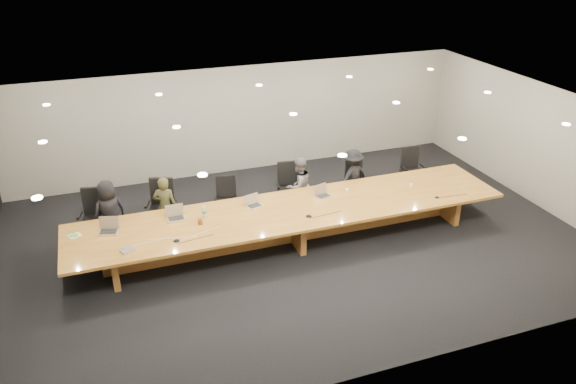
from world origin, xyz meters
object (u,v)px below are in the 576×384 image
Objects in this scene: chair_left at (161,207)px; paper_cup_far at (411,186)px; laptop_a at (107,226)px; chair_far_right at (413,170)px; mic_left at (177,240)px; water_bottle at (204,212)px; person_d at (352,177)px; av_box at (127,250)px; mic_center at (309,216)px; chair_right at (356,182)px; chair_mid_left at (227,200)px; amber_mug at (200,222)px; chair_mid_right at (290,188)px; person_b at (165,207)px; laptop_d at (324,191)px; chair_far_left at (94,218)px; conference_table at (293,219)px; person_c at (299,186)px; paper_cup_near at (347,191)px; person_a at (110,213)px; laptop_c at (254,201)px; laptop_b at (176,213)px; mic_right at (437,197)px.

paper_cup_far is (5.31, -1.20, 0.19)m from chair_left.
chair_far_right is at bearing 23.88° from laptop_a.
mic_left is at bearing -16.96° from laptop_a.
laptop_a is 1.84m from water_bottle.
person_d reaches higher than av_box.
mic_left is 0.98× the size of mic_center.
chair_right reaches higher than av_box.
av_box is (-2.27, -1.84, 0.24)m from chair_mid_left.
chair_left reaches higher than amber_mug.
chair_left is 5.45m from paper_cup_far.
av_box is at bearing -152.89° from water_bottle.
chair_mid_right is 0.86× the size of person_b.
mic_left is (-6.08, -1.78, 0.21)m from chair_far_right.
laptop_a is 4.43× the size of paper_cup_far.
chair_far_left is at bearing 150.48° from laptop_d.
person_d is 4.16× the size of laptop_d.
conference_table is 1.83m from water_bottle.
person_c is 3.76× the size of laptop_a.
water_bottle is (1.84, -0.00, -0.02)m from laptop_a.
chair_far_left is at bearing 81.54° from av_box.
person_c is 1.14m from paper_cup_near.
chair_left is at bearing -169.12° from chair_mid_left.
person_b is at bearing 168.84° from paper_cup_far.
person_a reaches higher than person_b.
chair_right is 3.26× the size of laptop_c.
chair_left reaches higher than chair_mid_right.
paper_cup_far is (6.66, -1.18, 0.19)m from chair_far_left.
person_b is 16.51× the size of paper_cup_far.
amber_mug is 3.29m from paper_cup_near.
conference_table is 1.43m from paper_cup_near.
chair_mid_left is 0.91× the size of chair_mid_right.
laptop_b is (-1.25, -0.94, 0.36)m from chair_mid_left.
laptop_c is 2.79m from av_box.
laptop_b reaches higher than water_bottle.
paper_cup_far is 0.61× the size of mic_center.
laptop_c reaches higher than mic_right.
laptop_a is (-2.55, -1.03, 0.37)m from chair_mid_left.
mic_right is at bearing -6.31° from amber_mug.
person_c is 12.77× the size of mic_right.
person_b is (1.42, -0.15, 0.08)m from chair_far_left.
mic_left is at bearing -169.08° from conference_table.
chair_far_left reaches higher than laptop_a.
mic_left is at bearing -178.57° from mic_center.
chair_mid_right is 10.63× the size of amber_mug.
chair_left is 0.88× the size of person_d.
person_c reaches higher than mic_right.
conference_table is 1.93m from amber_mug.
chair_left is at bearing -176.46° from chair_far_right.
chair_right is 5.74m from laptop_a.
person_d is at bearing 20.55° from laptop_d.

